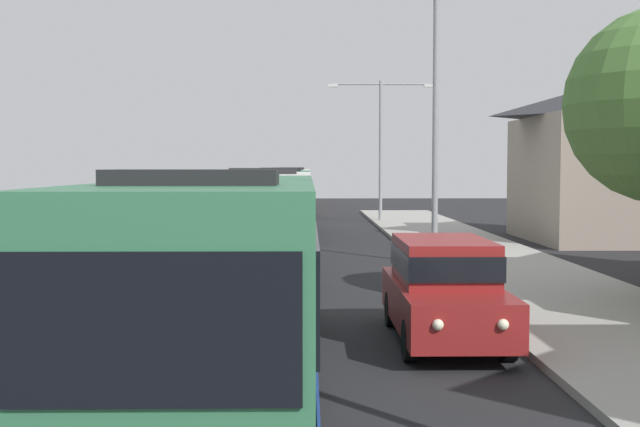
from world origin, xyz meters
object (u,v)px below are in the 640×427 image
Objects in this scene: bus_second_in_line at (270,217)px; streetlamp_far at (381,134)px; box_truck_oncoming at (257,184)px; bus_fourth_in_line at (290,191)px; bus_rear at (294,186)px; white_suv at (444,286)px; streetlamp_mid at (436,94)px; bus_middle at (283,200)px; bus_lead at (227,273)px.

streetlamp_far reaches higher than bus_second_in_line.
bus_fourth_in_line is at bearing -79.93° from box_truck_oncoming.
bus_rear is at bearing -60.76° from box_truck_oncoming.
bus_second_in_line is at bearing -85.77° from box_truck_oncoming.
bus_fourth_in_line is at bearing 140.19° from streetlamp_far.
bus_rear reaches higher than white_suv.
streetlamp_mid is (5.40, 1.79, 3.95)m from bus_second_in_line.
box_truck_oncoming is 0.91× the size of streetlamp_mid.
bus_middle is at bearing -90.00° from bus_rear.
bus_rear is 1.44× the size of streetlamp_far.
bus_middle is at bearing -122.23° from streetlamp_far.
bus_second_in_line is 38.70m from bus_rear.
bus_second_in_line and bus_rear have the same top height.
bus_rear is at bearing 90.00° from bus_fourth_in_line.
bus_middle is 2.37× the size of white_suv.
box_truck_oncoming is 43.86m from streetlamp_mid.
bus_middle is 23.06m from white_suv.
bus_rear is (0.00, 12.70, 0.00)m from bus_fourth_in_line.
streetlamp_far is at bearing 57.77° from bus_middle.
bus_second_in_line is at bearing -90.00° from bus_middle.
streetlamp_far is (5.40, 21.49, 3.44)m from bus_second_in_line.
box_truck_oncoming is 24.92m from streetlamp_far.
bus_second_in_line is at bearing -104.10° from streetlamp_far.
streetlamp_mid is (5.40, -36.91, 3.95)m from bus_rear.
bus_rear is 1.29× the size of streetlamp_mid.
white_suv is at bearing -82.67° from box_truck_oncoming.
box_truck_oncoming is at bearing 110.64° from streetlamp_far.
bus_lead is 1.23× the size of streetlamp_mid.
bus_fourth_in_line is at bearing 90.00° from bus_middle.
bus_lead is 1.05× the size of bus_fourth_in_line.
streetlamp_far is at bearing 90.00° from streetlamp_mid.
bus_second_in_line reaches higher than white_suv.
box_truck_oncoming is (-3.30, 44.60, 0.02)m from bus_second_in_line.
bus_second_in_line is 1.28× the size of streetlamp_mid.
bus_lead is 4.80m from white_suv.
bus_lead is at bearing -98.94° from streetlamp_far.
bus_fourth_in_line is 0.90× the size of bus_rear.
white_suv is at bearing -98.33° from streetlamp_mid.
streetlamp_mid is at bearing 81.67° from white_suv.
bus_middle is 13.00m from streetlamp_mid.
bus_fourth_in_line is at bearing 95.90° from white_suv.
bus_rear is at bearing 90.00° from bus_middle.
bus_rear is 2.42× the size of white_suv.
bus_fourth_in_line is 12.70m from bus_rear.
bus_fourth_in_line is 1.17× the size of streetlamp_mid.
streetlamp_far is (5.40, 34.30, 3.44)m from bus_lead.
bus_lead is 0.95× the size of bus_second_in_line.
bus_second_in_line is 25.99m from bus_fourth_in_line.
bus_lead is 1.36× the size of streetlamp_far.
white_suv is at bearing -69.36° from bus_second_in_line.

